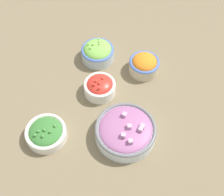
{
  "coord_description": "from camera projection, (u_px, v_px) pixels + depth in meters",
  "views": [
    {
      "loc": [
        0.58,
        0.22,
        0.93
      ],
      "look_at": [
        0.0,
        0.0,
        0.03
      ],
      "focal_mm": 50.0,
      "sensor_mm": 36.0,
      "label": 1
    }
  ],
  "objects": [
    {
      "name": "ground_plane",
      "position": [
        112.0,
        103.0,
        1.12
      ],
      "size": [
        3.0,
        3.0,
        0.0
      ],
      "primitive_type": "plane",
      "color": "#75664C"
    },
    {
      "name": "bowl_lettuce",
      "position": [
        98.0,
        52.0,
        1.21
      ],
      "size": [
        0.13,
        0.13,
        0.08
      ],
      "color": "#B2C1CC",
      "rests_on": "ground_plane"
    },
    {
      "name": "bowl_cherry_tomatoes",
      "position": [
        100.0,
        87.0,
        1.12
      ],
      "size": [
        0.11,
        0.11,
        0.07
      ],
      "color": "silver",
      "rests_on": "ground_plane"
    },
    {
      "name": "bowl_broccoli",
      "position": [
        46.0,
        133.0,
        1.02
      ],
      "size": [
        0.14,
        0.14,
        0.06
      ],
      "color": "silver",
      "rests_on": "ground_plane"
    },
    {
      "name": "bowl_carrots",
      "position": [
        144.0,
        64.0,
        1.18
      ],
      "size": [
        0.11,
        0.11,
        0.07
      ],
      "color": "beige",
      "rests_on": "ground_plane"
    },
    {
      "name": "bowl_red_onion",
      "position": [
        126.0,
        131.0,
        1.02
      ],
      "size": [
        0.2,
        0.2,
        0.08
      ],
      "color": "silver",
      "rests_on": "ground_plane"
    }
  ]
}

